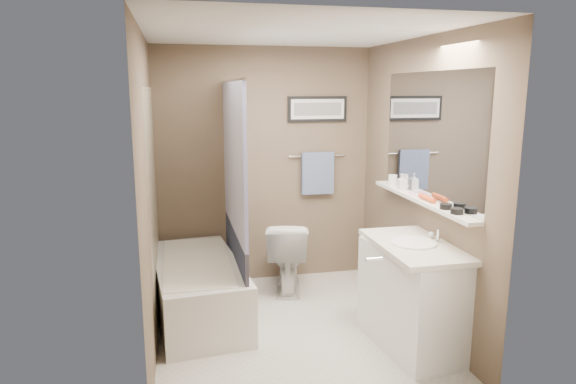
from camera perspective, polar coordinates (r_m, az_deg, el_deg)
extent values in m
plane|color=beige|center=(4.46, 0.43, -15.03)|extent=(2.50, 2.50, 0.00)
cube|color=white|center=(4.01, 0.49, 17.06)|extent=(2.20, 2.50, 0.04)
cube|color=brown|center=(5.26, -2.57, 2.81)|extent=(2.20, 0.04, 2.40)
cube|color=brown|center=(2.91, 5.93, -4.29)|extent=(2.20, 0.04, 2.40)
cube|color=brown|center=(3.97, -14.91, -0.38)|extent=(0.04, 2.50, 2.40)
cube|color=brown|center=(4.43, 14.19, 0.86)|extent=(0.04, 2.50, 2.40)
cube|color=tan|center=(4.50, -14.70, -1.61)|extent=(0.02, 1.55, 2.00)
cylinder|color=silver|center=(4.42, -6.20, 12.19)|extent=(0.02, 1.55, 0.02)
cube|color=silver|center=(4.45, -6.03, 3.80)|extent=(0.03, 1.45, 1.28)
cube|color=#272E49|center=(4.63, -5.81, -6.30)|extent=(0.03, 1.45, 0.36)
cube|color=silver|center=(4.25, 15.50, 6.07)|extent=(0.02, 1.60, 1.00)
cube|color=silver|center=(4.30, 14.48, -0.83)|extent=(0.12, 1.60, 0.03)
cylinder|color=silver|center=(5.35, 3.28, 4.04)|extent=(0.60, 0.02, 0.02)
cube|color=#8096BA|center=(5.36, 3.31, 2.10)|extent=(0.34, 0.05, 0.44)
cube|color=black|center=(5.32, 3.29, 9.19)|extent=(0.62, 0.02, 0.26)
cube|color=white|center=(5.31, 3.33, 9.18)|extent=(0.56, 0.00, 0.20)
cube|color=#595959|center=(5.31, 3.34, 9.18)|extent=(0.50, 0.00, 0.13)
cube|color=silver|center=(3.17, 15.46, -7.10)|extent=(0.80, 0.02, 2.00)
cylinder|color=silver|center=(3.08, 9.53, -7.39)|extent=(0.10, 0.02, 0.02)
cube|color=silver|center=(4.67, -9.99, -10.58)|extent=(0.84, 1.56, 0.50)
cube|color=white|center=(4.58, -10.10, -7.68)|extent=(0.56, 1.36, 0.02)
imported|color=white|center=(5.15, -0.07, -7.01)|extent=(0.55, 0.77, 0.72)
cube|color=white|center=(4.15, 13.74, -11.40)|extent=(0.60, 0.95, 0.80)
cube|color=silver|center=(4.00, 13.90, -5.86)|extent=(0.54, 0.96, 0.04)
cylinder|color=white|center=(3.99, 13.79, -5.49)|extent=(0.34, 0.34, 0.01)
cylinder|color=silver|center=(4.07, 16.35, -4.68)|extent=(0.02, 0.02, 0.10)
sphere|color=silver|center=(4.16, 15.68, -4.58)|extent=(0.05, 0.05, 0.05)
cylinder|color=black|center=(3.82, 18.25, -2.03)|extent=(0.09, 0.09, 0.04)
cylinder|color=black|center=(3.95, 17.14, -1.54)|extent=(0.09, 0.09, 0.04)
cylinder|color=#CF471D|center=(4.19, 15.22, -0.66)|extent=(0.05, 0.22, 0.04)
cube|color=pink|center=(4.41, 13.71, -0.23)|extent=(0.05, 0.16, 0.01)
cylinder|color=white|center=(4.78, 11.55, 1.29)|extent=(0.08, 0.08, 0.10)
imported|color=#999999|center=(4.59, 12.56, 1.12)|extent=(0.07, 0.07, 0.14)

